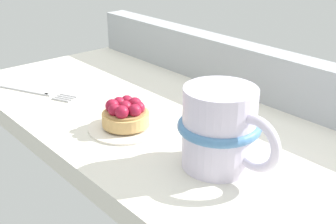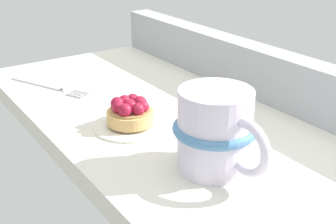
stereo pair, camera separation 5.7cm
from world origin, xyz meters
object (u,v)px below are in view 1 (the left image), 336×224
(raspberry_tart, at_px, (125,113))
(coffee_mug, at_px, (221,128))
(dessert_fork, at_px, (32,91))
(dessert_plate, at_px, (126,126))

(raspberry_tart, xyz_separation_m, coffee_mug, (0.16, 0.03, 0.03))
(raspberry_tart, distance_m, dessert_fork, 0.23)
(dessert_plate, xyz_separation_m, dessert_fork, (-0.23, -0.04, -0.00))
(raspberry_tart, height_order, dessert_fork, raspberry_tart)
(dessert_plate, height_order, raspberry_tart, raspberry_tart)
(dessert_plate, bearing_deg, dessert_fork, -169.73)
(dessert_plate, relative_size, coffee_mug, 0.79)
(dessert_fork, bearing_deg, raspberry_tart, 10.34)
(dessert_plate, height_order, coffee_mug, coffee_mug)
(dessert_plate, xyz_separation_m, coffee_mug, (0.16, 0.03, 0.05))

